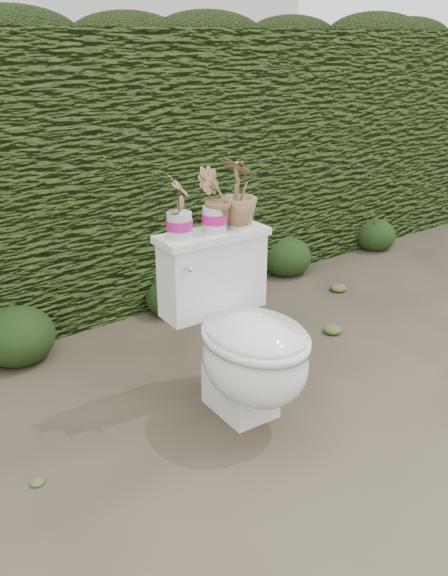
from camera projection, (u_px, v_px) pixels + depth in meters
ground at (204, 417)px, 2.68m from camera, size 60.00×60.00×0.00m
hedge at (41, 176)px, 3.55m from camera, size 8.00×1.00×1.60m
toilet at (244, 340)px, 2.59m from camera, size 0.51×0.71×0.78m
potted_plant_left at (179, 208)px, 2.48m from camera, size 0.15×0.16×0.25m
potted_plant_center at (215, 202)px, 2.57m from camera, size 0.18×0.16×0.26m
potted_plant_right at (239, 194)px, 2.63m from camera, size 0.19×0.19×0.29m
liriope_clump_2 at (17, 331)px, 3.12m from camera, size 0.39×0.39×0.31m
liriope_clump_3 at (170, 293)px, 3.67m from camera, size 0.30×0.30×0.24m
liriope_clump_4 at (286, 253)px, 4.29m from camera, size 0.36×0.36×0.29m
liriope_clump_5 at (375, 232)px, 4.80m from camera, size 0.33×0.33×0.26m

